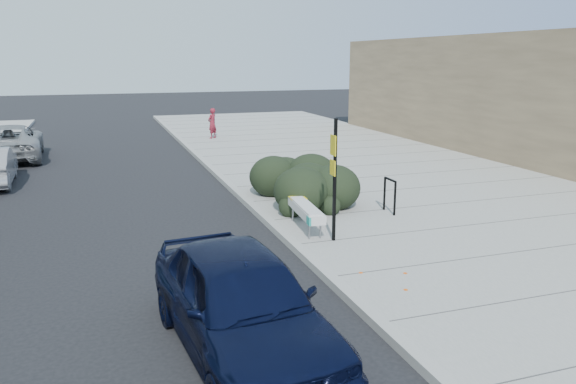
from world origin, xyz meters
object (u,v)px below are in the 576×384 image
(bike_rack, at_px, (390,192))
(suv_silver, at_px, (10,142))
(sedan_navy, at_px, (241,301))
(pedestrian, at_px, (212,123))
(bench, at_px, (306,210))
(sign_post, at_px, (334,173))

(bike_rack, distance_m, suv_silver, 16.93)
(sedan_navy, height_order, pedestrian, pedestrian)
(bench, distance_m, pedestrian, 16.36)
(sign_post, distance_m, sedan_navy, 5.06)
(bench, distance_m, suv_silver, 15.98)
(bench, bearing_deg, bike_rack, 19.53)
(sedan_navy, xyz_separation_m, suv_silver, (-5.26, 18.65, -0.04))
(suv_silver, bearing_deg, sedan_navy, 102.69)
(bench, height_order, pedestrian, pedestrian)
(bike_rack, xyz_separation_m, sign_post, (-2.37, -1.69, 1.00))
(bench, height_order, suv_silver, suv_silver)
(bike_rack, xyz_separation_m, pedestrian, (-1.62, 15.63, 0.21))
(bench, relative_size, pedestrian, 1.31)
(bench, distance_m, sedan_navy, 5.64)
(suv_silver, bearing_deg, bike_rack, 126.34)
(bike_rack, bearing_deg, bench, -164.42)
(sign_post, xyz_separation_m, suv_silver, (-8.38, 14.77, -0.97))
(pedestrian, bearing_deg, bike_rack, 54.57)
(sedan_navy, bearing_deg, pedestrian, 74.22)
(bike_rack, height_order, sedan_navy, sedan_navy)
(bench, bearing_deg, pedestrian, 91.34)
(bike_rack, distance_m, pedestrian, 15.72)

